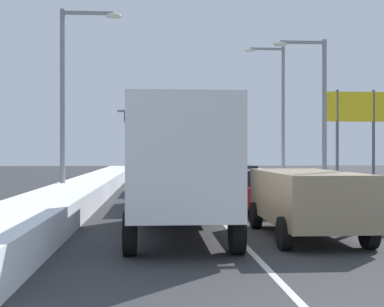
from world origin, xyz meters
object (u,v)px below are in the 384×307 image
at_px(sedan_gray_right_lane_third, 237,180).
at_px(suv_navy_center_lane_second, 170,181).
at_px(sedan_red_right_lane_second, 252,190).
at_px(street_lamp_left_mid, 71,87).
at_px(suv_charcoal_center_lane_third, 165,173).
at_px(box_truck_center_lane_nearest, 179,162).
at_px(suv_tan_right_lane_nearest, 306,197).
at_px(street_lamp_right_mid, 317,102).
at_px(street_lamp_right_far, 278,103).
at_px(sedan_green_center_lane_fourth, 163,173).
at_px(roadside_sign_right, 355,117).
at_px(traffic_light_gantry, 190,124).
at_px(sedan_white_right_lane_fourth, 222,175).

height_order(sedan_gray_right_lane_third, suv_navy_center_lane_second, suv_navy_center_lane_second).
height_order(sedan_red_right_lane_second, street_lamp_left_mid, street_lamp_left_mid).
bearing_deg(suv_charcoal_center_lane_third, box_truck_center_lane_nearest, -89.67).
relative_size(suv_tan_right_lane_nearest, sedan_gray_right_lane_third, 1.09).
bearing_deg(street_lamp_left_mid, suv_navy_center_lane_second, -28.99).
height_order(street_lamp_right_mid, street_lamp_right_far, street_lamp_right_far).
bearing_deg(sedan_green_center_lane_fourth, suv_tan_right_lane_nearest, -81.49).
bearing_deg(street_lamp_left_mid, sedan_red_right_lane_second, -30.46).
xyz_separation_m(suv_navy_center_lane_second, roadside_sign_right, (10.18, 6.90, 3.00)).
relative_size(traffic_light_gantry, street_lamp_right_mid, 1.39).
bearing_deg(sedan_green_center_lane_fourth, box_truck_center_lane_nearest, -89.83).
bearing_deg(roadside_sign_right, suv_charcoal_center_lane_third, 177.33).
bearing_deg(sedan_red_right_lane_second, roadside_sign_right, 50.58).
height_order(sedan_green_center_lane_fourth, street_lamp_right_mid, street_lamp_right_mid).
bearing_deg(street_lamp_right_far, sedan_white_right_lane_fourth, -147.72).
bearing_deg(box_truck_center_lane_nearest, street_lamp_left_mid, 113.14).
relative_size(box_truck_center_lane_nearest, roadside_sign_right, 1.31).
relative_size(street_lamp_right_mid, street_lamp_right_far, 0.85).
distance_m(sedan_gray_right_lane_third, box_truck_center_lane_nearest, 12.92).
xyz_separation_m(street_lamp_right_far, street_lamp_left_mid, (-11.67, -10.84, -0.34)).
relative_size(sedan_white_right_lane_fourth, street_lamp_right_mid, 0.59).
xyz_separation_m(suv_navy_center_lane_second, street_lamp_right_far, (7.43, 13.19, 4.32)).
distance_m(suv_tan_right_lane_nearest, roadside_sign_right, 16.67).
relative_size(suv_charcoal_center_lane_third, street_lamp_right_mid, 0.64).
bearing_deg(traffic_light_gantry, suv_navy_center_lane_second, -95.34).
xyz_separation_m(sedan_white_right_lane_fourth, street_lamp_left_mid, (-7.66, -8.31, 4.23)).
bearing_deg(sedan_white_right_lane_fourth, sedan_gray_right_lane_third, -89.86).
relative_size(street_lamp_right_mid, roadside_sign_right, 1.39).
bearing_deg(sedan_white_right_lane_fourth, street_lamp_right_far, 32.28).
xyz_separation_m(sedan_red_right_lane_second, roadside_sign_right, (7.22, 8.79, 3.25)).
height_order(sedan_red_right_lane_second, traffic_light_gantry, traffic_light_gantry).
height_order(traffic_light_gantry, street_lamp_right_mid, street_lamp_right_mid).
height_order(sedan_green_center_lane_fourth, street_lamp_left_mid, street_lamp_left_mid).
xyz_separation_m(sedan_white_right_lane_fourth, sedan_green_center_lane_fourth, (-3.46, 3.23, 0.00)).
relative_size(suv_charcoal_center_lane_third, street_lamp_left_mid, 0.59).
bearing_deg(sedan_white_right_lane_fourth, box_truck_center_lane_nearest, -100.52).
height_order(traffic_light_gantry, roadside_sign_right, traffic_light_gantry).
xyz_separation_m(sedan_red_right_lane_second, sedan_white_right_lane_fourth, (0.46, 12.54, 0.00)).
distance_m(sedan_red_right_lane_second, roadside_sign_right, 11.83).
distance_m(sedan_red_right_lane_second, street_lamp_right_far, 16.37).
relative_size(sedan_red_right_lane_second, sedan_white_right_lane_fourth, 1.00).
distance_m(sedan_red_right_lane_second, street_lamp_left_mid, 9.36).
height_order(sedan_red_right_lane_second, sedan_white_right_lane_fourth, same).
bearing_deg(street_lamp_right_mid, suv_navy_center_lane_second, -149.04).
bearing_deg(sedan_green_center_lane_fourth, roadside_sign_right, -34.33).
relative_size(box_truck_center_lane_nearest, street_lamp_right_mid, 0.94).
distance_m(sedan_green_center_lane_fourth, street_lamp_right_mid, 12.61).
bearing_deg(box_truck_center_lane_nearest, roadside_sign_right, 55.02).
xyz_separation_m(suv_tan_right_lane_nearest, roadside_sign_right, (6.96, 14.85, 3.00)).
xyz_separation_m(suv_tan_right_lane_nearest, traffic_light_gantry, (-0.55, 36.55, 3.71)).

